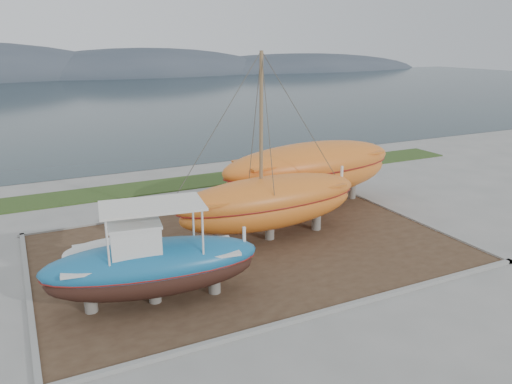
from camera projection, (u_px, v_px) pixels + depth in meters
name	position (u px, v px, depth m)	size (l,w,h in m)	color
ground	(296.00, 287.00, 18.85)	(140.00, 140.00, 0.00)	gray
dirt_patch	(250.00, 248.00, 22.27)	(18.00, 12.00, 0.06)	#422D1E
curb_frame	(250.00, 248.00, 22.26)	(18.60, 12.60, 0.15)	gray
grass_strip	(173.00, 184.00, 32.13)	(44.00, 3.00, 0.08)	#284219
sea	(70.00, 99.00, 78.91)	(260.00, 100.00, 0.04)	#16272D
mountain_ridge	(44.00, 77.00, 126.11)	(200.00, 36.00, 20.00)	#333D49
blue_caique	(152.00, 255.00, 17.17)	(7.49, 2.34, 3.61)	#18669A
white_dinghy	(116.00, 254.00, 20.11)	(4.11, 1.54, 1.23)	silver
orange_sailboat	(270.00, 150.00, 22.05)	(9.11, 2.69, 8.48)	orange
orange_bare_hull	(310.00, 176.00, 27.29)	(10.69, 3.21, 3.50)	orange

